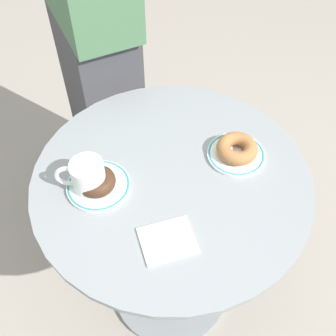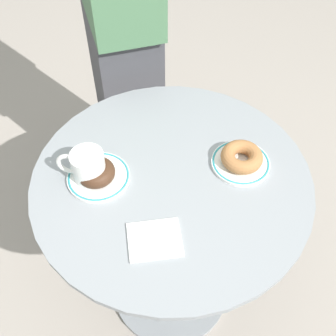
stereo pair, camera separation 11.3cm
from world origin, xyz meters
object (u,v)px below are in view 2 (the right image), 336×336
(paper_napkin, at_px, (155,240))
(person_figure, at_px, (120,25))
(donut_cinnamon, at_px, (242,157))
(coffee_mug, at_px, (87,167))
(plate_left, at_px, (99,177))
(donut_chocolate, at_px, (96,172))
(cafe_table, at_px, (171,228))
(plate_right, at_px, (241,163))

(paper_napkin, distance_m, person_figure, 0.82)
(donut_cinnamon, relative_size, coffee_mug, 0.89)
(plate_left, relative_size, donut_cinnamon, 1.47)
(donut_chocolate, bearing_deg, cafe_table, -5.22)
(plate_right, bearing_deg, person_figure, 116.45)
(donut_cinnamon, bearing_deg, cafe_table, -173.38)
(donut_cinnamon, distance_m, person_figure, 0.68)
(plate_left, xyz_separation_m, plate_right, (0.40, 0.00, -0.00))
(coffee_mug, relative_size, person_figure, 0.08)
(donut_chocolate, distance_m, donut_cinnamon, 0.40)
(plate_left, bearing_deg, cafe_table, -6.53)
(person_figure, bearing_deg, donut_cinnamon, -63.55)
(paper_napkin, bearing_deg, person_figure, 92.35)
(paper_napkin, bearing_deg, cafe_table, 70.52)
(plate_left, distance_m, paper_napkin, 0.25)
(plate_left, xyz_separation_m, donut_cinnamon, (0.40, 0.00, 0.03))
(donut_cinnamon, xyz_separation_m, paper_napkin, (-0.27, -0.21, -0.03))
(plate_left, relative_size, donut_chocolate, 1.66)
(cafe_table, bearing_deg, donut_chocolate, 174.78)
(plate_left, relative_size, paper_napkin, 1.31)
(plate_left, height_order, person_figure, person_figure)
(cafe_table, bearing_deg, coffee_mug, 173.41)
(donut_chocolate, xyz_separation_m, coffee_mug, (-0.02, 0.01, 0.02))
(donut_chocolate, distance_m, coffee_mug, 0.03)
(cafe_table, distance_m, plate_left, 0.34)
(plate_left, height_order, donut_cinnamon, donut_cinnamon)
(plate_left, bearing_deg, person_figure, 80.67)
(plate_right, distance_m, paper_napkin, 0.34)
(donut_chocolate, bearing_deg, paper_napkin, -56.76)
(cafe_table, relative_size, paper_napkin, 5.91)
(paper_napkin, bearing_deg, plate_right, 38.59)
(cafe_table, xyz_separation_m, coffee_mug, (-0.22, 0.03, 0.31))
(paper_napkin, bearing_deg, plate_left, 121.96)
(plate_left, bearing_deg, coffee_mug, 172.97)
(plate_right, height_order, person_figure, person_figure)
(cafe_table, height_order, plate_right, plate_right)
(plate_right, bearing_deg, cafe_table, -173.38)
(donut_cinnamon, bearing_deg, plate_right, 180.00)
(coffee_mug, height_order, person_figure, person_figure)
(cafe_table, bearing_deg, plate_right, 6.62)
(donut_chocolate, xyz_separation_m, donut_cinnamon, (0.40, 0.00, -0.00))
(coffee_mug, bearing_deg, paper_napkin, -53.93)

